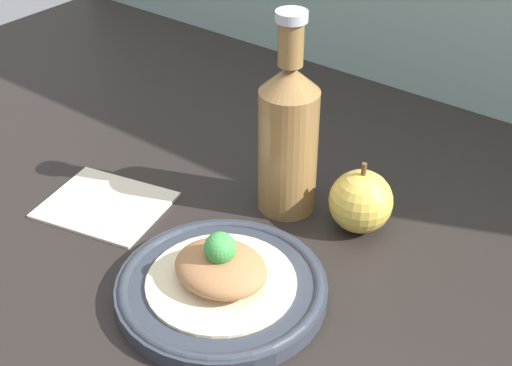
{
  "coord_description": "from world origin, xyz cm",
  "views": [
    {
      "loc": [
        40.15,
        -52.64,
        56.24
      ],
      "look_at": [
        -2.35,
        2.06,
        9.53
      ],
      "focal_mm": 50.0,
      "sensor_mm": 36.0,
      "label": 1
    }
  ],
  "objects_px": {
    "plate": "(220,287)",
    "apple": "(361,201)",
    "cider_bottle": "(288,134)",
    "plated_food": "(219,269)"
  },
  "relations": [
    {
      "from": "plate",
      "to": "apple",
      "type": "height_order",
      "value": "apple"
    },
    {
      "from": "cider_bottle",
      "to": "apple",
      "type": "xyz_separation_m",
      "value": [
        0.1,
        0.02,
        -0.07
      ]
    },
    {
      "from": "plated_food",
      "to": "cider_bottle",
      "type": "distance_m",
      "value": 0.21
    },
    {
      "from": "plated_food",
      "to": "apple",
      "type": "distance_m",
      "value": 0.21
    },
    {
      "from": "plate",
      "to": "apple",
      "type": "xyz_separation_m",
      "value": [
        0.06,
        0.21,
        0.03
      ]
    },
    {
      "from": "plate",
      "to": "cider_bottle",
      "type": "distance_m",
      "value": 0.22
    },
    {
      "from": "plated_food",
      "to": "cider_bottle",
      "type": "xyz_separation_m",
      "value": [
        -0.04,
        0.19,
        0.07
      ]
    },
    {
      "from": "plate",
      "to": "apple",
      "type": "bearing_deg",
      "value": 74.1
    },
    {
      "from": "cider_bottle",
      "to": "apple",
      "type": "bearing_deg",
      "value": 9.88
    },
    {
      "from": "plated_food",
      "to": "cider_bottle",
      "type": "bearing_deg",
      "value": 102.91
    }
  ]
}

